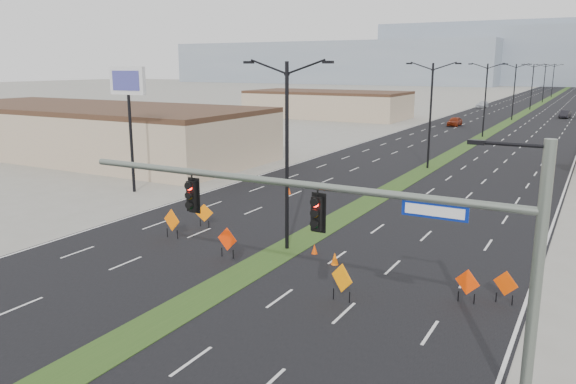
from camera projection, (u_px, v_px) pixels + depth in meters
The scene contains 29 objects.
ground at pixel (126, 341), 20.40m from camera, with size 600.00×600.00×0.00m, color gray.
road_surface at pixel (515, 118), 105.61m from camera, with size 25.00×400.00×0.02m, color black.
median_strip at pixel (515, 118), 105.61m from camera, with size 2.00×400.00×0.04m, color #274719.
building_sw_near at pixel (90, 133), 62.01m from camera, with size 40.00×16.00×5.00m, color tan.
building_sw_far at pixel (327, 105), 107.51m from camera, with size 30.00×14.00×4.50m, color tan.
mesa_west at pixel (333, 63), 313.48m from camera, with size 180.00×50.00×22.00m, color #818DA0.
mesa_backdrop at pixel (516, 53), 303.77m from camera, with size 140.00×50.00×32.00m, color #818DA0.
signal_mast at pixel (372, 235), 16.98m from camera, with size 16.30×0.60×8.00m.
streetlight_0 at pixel (287, 151), 29.43m from camera, with size 5.15×0.24×10.02m.
streetlight_1 at pixel (431, 112), 53.29m from camera, with size 5.15×0.24×10.02m.
streetlight_2 at pixel (485, 98), 77.15m from camera, with size 5.15×0.24×10.02m.
streetlight_3 at pixel (514, 90), 101.00m from camera, with size 5.15×0.24×10.02m.
streetlight_4 at pixel (532, 85), 124.86m from camera, with size 5.15×0.24×10.02m.
streetlight_5 at pixel (544, 82), 148.72m from camera, with size 5.15×0.24×10.02m.
streetlight_6 at pixel (553, 80), 172.58m from camera, with size 5.15×0.24×10.02m.
car_left at pixel (455, 121), 92.25m from camera, with size 1.78×4.42×1.51m, color maroon.
car_mid at pixel (565, 114), 105.81m from camera, with size 1.55×4.45×1.47m, color black.
car_far at pixel (482, 105), 131.98m from camera, with size 2.03×4.99×1.45m, color silver.
construction_sign_0 at pixel (172, 221), 32.32m from camera, with size 1.29×0.26×1.74m.
construction_sign_1 at pixel (227, 240), 29.00m from camera, with size 1.23×0.12×1.64m.
construction_sign_2 at pixel (204, 214), 34.51m from camera, with size 1.03×0.51×1.49m.
construction_sign_3 at pixel (342, 279), 23.61m from camera, with size 1.17×0.56×1.69m.
construction_sign_4 at pixel (467, 283), 23.49m from camera, with size 1.08×0.39×1.50m.
construction_sign_5 at pixel (505, 285), 23.39m from camera, with size 1.05×0.41×1.47m.
cone_0 at pixel (314, 226), 33.85m from camera, with size 0.40×0.40×0.66m, color #ED4705.
cone_1 at pixel (335, 259), 28.13m from camera, with size 0.39×0.39×0.65m, color #FB6305.
cone_2 at pixel (314, 249), 29.75m from camera, with size 0.33×0.33×0.55m, color #DE4104.
cone_3 at pixel (289, 191), 43.50m from camera, with size 0.32×0.32×0.54m, color #FF4405.
pole_sign_west at pixel (128, 90), 42.74m from camera, with size 3.18×0.59×9.71m.
Camera 1 is at (14.24, -13.47, 9.81)m, focal length 35.00 mm.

